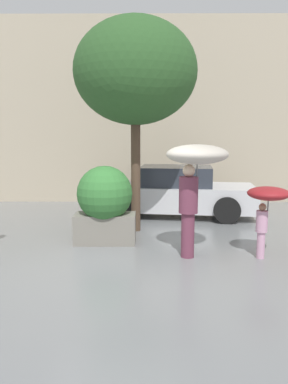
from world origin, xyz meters
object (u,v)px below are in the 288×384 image
object	(u,v)px
planter_box	(105,202)
parked_car_near	(176,192)
street_tree	(135,72)
person_adult	(195,168)
person_child	(267,200)

from	to	relation	value
planter_box	parked_car_near	distance (m)	3.25
parked_car_near	planter_box	bearing A→B (deg)	155.83
planter_box	street_tree	distance (m)	2.98
person_adult	street_tree	bearing A→B (deg)	150.32
planter_box	parked_car_near	size ratio (longest dim) A/B	0.36
person_adult	parked_car_near	xyz separation A→B (m)	(-0.03, 3.75, -1.01)
person_adult	parked_car_near	bearing A→B (deg)	122.01
planter_box	street_tree	xyz separation A→B (m)	(0.61, 1.03, 2.73)
person_adult	parked_car_near	distance (m)	3.88
parked_car_near	person_adult	bearing A→B (deg)	-172.53
person_child	parked_car_near	distance (m)	4.01
person_child	person_adult	bearing A→B (deg)	-173.40
planter_box	person_child	size ratio (longest dim) A/B	1.22
planter_box	parked_car_near	bearing A→B (deg)	58.80
planter_box	person_adult	size ratio (longest dim) A/B	0.78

